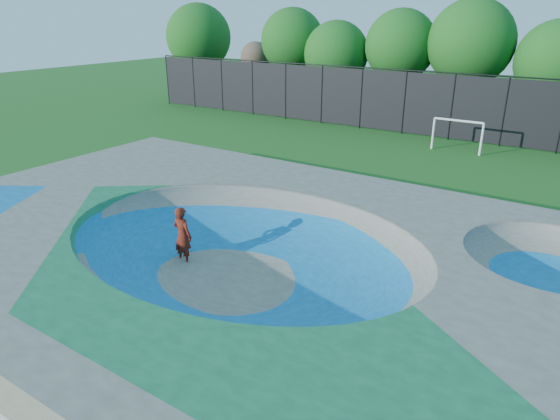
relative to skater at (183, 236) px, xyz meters
The scene contains 7 objects.
ground 2.41m from the skater, ahead, with size 120.00×120.00×0.00m, color #1A5417.
skate_deck 2.23m from the skater, ahead, with size 22.00×14.00×1.50m, color gray.
skater is the anchor object (origin of this frame).
skateboard 0.92m from the skater, 90.00° to the right, with size 0.78×0.22×0.05m, color black.
soccer_goal 18.66m from the skater, 79.53° to the left, with size 2.79×0.12×1.84m.
fence 21.26m from the skater, 84.01° to the left, with size 48.09×0.09×4.04m.
treeline 26.17m from the skater, 88.88° to the left, with size 53.84×6.42×8.34m.
Camera 1 is at (7.99, -10.15, 7.34)m, focal length 32.00 mm.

